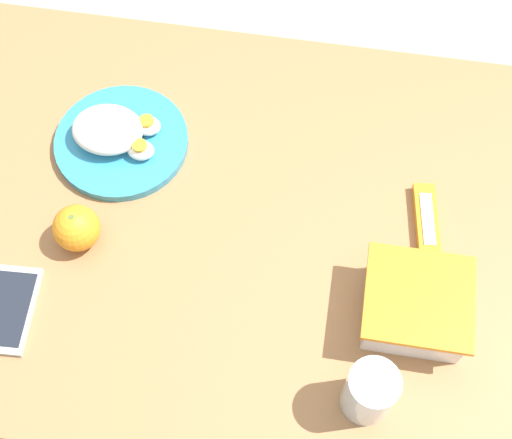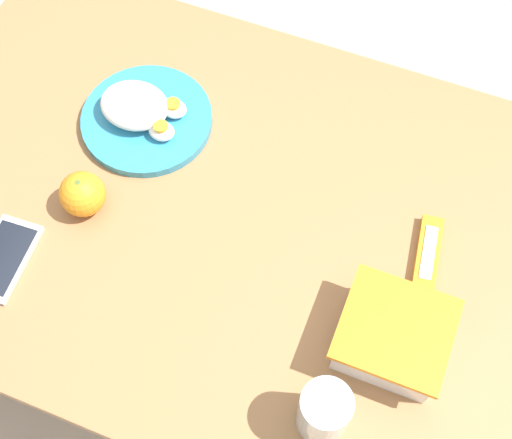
# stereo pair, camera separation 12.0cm
# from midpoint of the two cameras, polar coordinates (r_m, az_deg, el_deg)

# --- Properties ---
(ground_plane) EXTENTS (10.00, 10.00, 0.00)m
(ground_plane) POSITION_cam_midpoint_polar(r_m,az_deg,el_deg) (1.90, -3.11, -10.18)
(ground_plane) COLOR #B2A899
(table) EXTENTS (1.26, 0.84, 0.72)m
(table) POSITION_cam_midpoint_polar(r_m,az_deg,el_deg) (1.31, -4.44, -2.01)
(table) COLOR #996B42
(table) RESTS_ON ground_plane
(food_container) EXTENTS (0.17, 0.16, 0.08)m
(food_container) POSITION_cam_midpoint_polar(r_m,az_deg,el_deg) (1.14, 9.66, -7.21)
(food_container) COLOR white
(food_container) RESTS_ON table
(orange_fruit) EXTENTS (0.08, 0.08, 0.08)m
(orange_fruit) POSITION_cam_midpoint_polar(r_m,az_deg,el_deg) (1.23, -16.88, -0.93)
(orange_fruit) COLOR orange
(orange_fruit) RESTS_ON table
(rice_plate) EXTENTS (0.24, 0.24, 0.07)m
(rice_plate) POSITION_cam_midpoint_polar(r_m,az_deg,el_deg) (1.32, -13.55, 6.20)
(rice_plate) COLOR teal
(rice_plate) RESTS_ON table
(candy_bar) EXTENTS (0.06, 0.14, 0.02)m
(candy_bar) POSITION_cam_midpoint_polar(r_m,az_deg,el_deg) (1.24, 10.84, -0.40)
(candy_bar) COLOR orange
(candy_bar) RESTS_ON table
(cell_phone) EXTENTS (0.09, 0.15, 0.01)m
(cell_phone) POSITION_cam_midpoint_polar(r_m,az_deg,el_deg) (1.24, -21.81, -6.97)
(cell_phone) COLOR #ADADB2
(cell_phone) RESTS_ON table
(drinking_glass) EXTENTS (0.08, 0.08, 0.11)m
(drinking_glass) POSITION_cam_midpoint_polar(r_m,az_deg,el_deg) (1.07, 5.87, -13.89)
(drinking_glass) COLOR silver
(drinking_glass) RESTS_ON table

